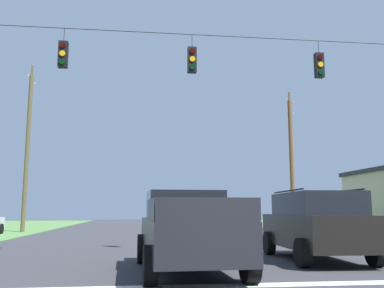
% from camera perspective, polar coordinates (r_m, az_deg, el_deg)
% --- Properties ---
extents(stop_bar_stripe, '(15.77, 0.45, 0.01)m').
position_cam_1_polar(stop_bar_stripe, '(8.79, 5.86, -18.44)').
color(stop_bar_stripe, white).
rests_on(stop_bar_stripe, ground).
extents(lane_dash_0, '(2.50, 0.15, 0.01)m').
position_cam_1_polar(lane_dash_0, '(14.66, 0.53, -14.62)').
color(lane_dash_0, white).
rests_on(lane_dash_0, ground).
extents(lane_dash_1, '(2.50, 0.15, 0.01)m').
position_cam_1_polar(lane_dash_1, '(22.28, -2.09, -12.64)').
color(lane_dash_1, white).
rests_on(lane_dash_1, ground).
extents(lane_dash_2, '(2.50, 0.15, 0.01)m').
position_cam_1_polar(lane_dash_2, '(30.07, -3.37, -11.65)').
color(lane_dash_2, white).
rests_on(lane_dash_2, ground).
extents(lane_dash_3, '(2.50, 0.15, 0.01)m').
position_cam_1_polar(lane_dash_3, '(36.18, -3.99, -11.17)').
color(lane_dash_3, white).
rests_on(lane_dash_3, ground).
extents(overhead_signal_span, '(18.72, 0.31, 8.50)m').
position_cam_1_polar(overhead_signal_span, '(15.13, 1.19, 3.13)').
color(overhead_signal_span, brown).
rests_on(overhead_signal_span, ground).
extents(pickup_truck, '(2.44, 5.47, 1.95)m').
position_cam_1_polar(pickup_truck, '(10.56, -0.67, -11.61)').
color(pickup_truck, black).
rests_on(pickup_truck, ground).
extents(suv_black, '(2.35, 4.87, 2.05)m').
position_cam_1_polar(suv_black, '(13.35, 16.28, -10.29)').
color(suv_black, black).
rests_on(suv_black, ground).
extents(utility_pole_mid_right, '(0.31, 1.82, 10.64)m').
position_cam_1_polar(utility_pole_mid_right, '(33.41, 13.27, -2.18)').
color(utility_pole_mid_right, brown).
rests_on(utility_pole_mid_right, ground).
extents(utility_pole_mid_left, '(0.27, 1.94, 11.54)m').
position_cam_1_polar(utility_pole_mid_left, '(30.96, -21.32, -0.59)').
color(utility_pole_mid_left, brown).
rests_on(utility_pole_mid_left, ground).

